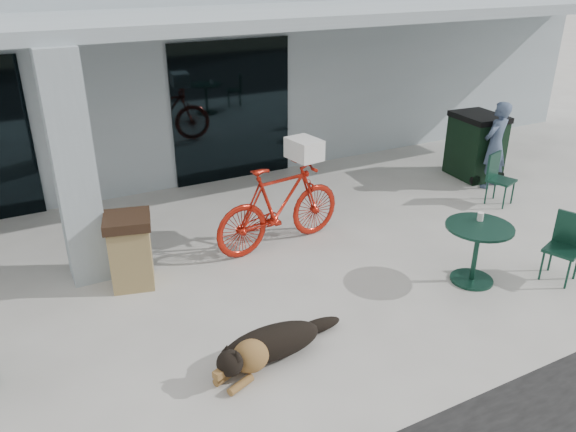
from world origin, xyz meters
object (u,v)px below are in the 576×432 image
bicycle (280,206)px  person (495,145)px  cafe_chair_far_a (502,180)px  cafe_chair_far_b (563,249)px  trash_receptacle (131,251)px  wheeled_bin (476,146)px  cafe_table_far (475,254)px  dog (272,341)px

bicycle → person: 4.75m
bicycle → person: size_ratio=1.31×
cafe_chair_far_a → person: person is taller
bicycle → cafe_chair_far_b: 3.99m
bicycle → trash_receptacle: bearing=84.8°
cafe_chair_far_a → cafe_chair_far_b: cafe_chair_far_b is taller
cafe_chair_far_a → cafe_chair_far_b: size_ratio=0.98×
cafe_chair_far_b → trash_receptacle: size_ratio=0.93×
bicycle → wheeled_bin: size_ratio=1.71×
cafe_table_far → trash_receptacle: trash_receptacle is taller
wheeled_bin → person: bearing=-97.4°
trash_receptacle → dog: bearing=-66.9°
cafe_chair_far_b → person: 3.52m
dog → person: 6.64m
person → wheeled_bin: person is taller
cafe_chair_far_a → trash_receptacle: size_ratio=0.91×
cafe_chair_far_a → wheeled_bin: size_ratio=0.72×
bicycle → trash_receptacle: bicycle is taller
person → bicycle: bearing=-11.3°
cafe_chair_far_b → wheeled_bin: bearing=132.4°
cafe_table_far → cafe_chair_far_b: size_ratio=0.95×
bicycle → cafe_chair_far_a: 4.26m
dog → cafe_chair_far_a: (5.54, 1.98, 0.24)m
bicycle → cafe_table_far: 2.88m
cafe_table_far → trash_receptacle: 4.63m
cafe_table_far → wheeled_bin: size_ratio=0.70×
person → trash_receptacle: bearing=-11.7°
trash_receptacle → cafe_chair_far_a: bearing=-2.6°
bicycle → dog: (-1.31, -2.38, -0.44)m
bicycle → cafe_table_far: bicycle is taller
cafe_chair_far_b → bicycle: bearing=-152.1°
person → wheeled_bin: size_ratio=1.30×
trash_receptacle → wheeled_bin: 7.21m
cafe_table_far → cafe_chair_far_b: (1.07, -0.52, 0.05)m
cafe_table_far → trash_receptacle: bearing=153.3°
cafe_chair_far_b → trash_receptacle: bearing=-135.9°
cafe_chair_far_b → person: bearing=129.6°
cafe_chair_far_b → person: size_ratio=0.56×
person → wheeled_bin: bearing=-117.2°
bicycle → wheeled_bin: 4.95m
dog → wheeled_bin: (6.17, 3.28, 0.42)m
dog → cafe_chair_far_b: 4.26m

